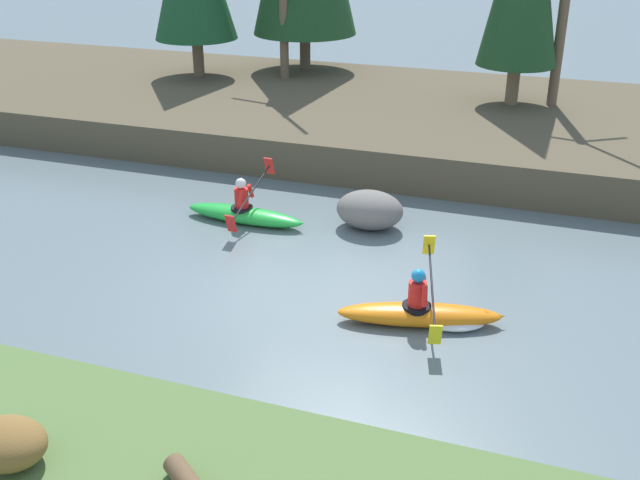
# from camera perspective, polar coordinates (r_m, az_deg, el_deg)

# --- Properties ---
(ground_plane) EXTENTS (90.00, 90.00, 0.00)m
(ground_plane) POSITION_cam_1_polar(r_m,az_deg,el_deg) (13.62, -1.45, -3.54)
(ground_plane) COLOR slate
(riverbank_far) EXTENTS (44.00, 9.38, 0.99)m
(riverbank_far) POSITION_cam_1_polar(r_m,az_deg,el_deg) (22.16, 7.47, 9.03)
(riverbank_far) COLOR brown
(riverbank_far) RESTS_ON ground
(shrub_clump_second) EXTENTS (0.94, 0.78, 0.51)m
(shrub_clump_second) POSITION_cam_1_polar(r_m,az_deg,el_deg) (9.27, -22.78, -14.12)
(shrub_clump_second) COLOR brown
(shrub_clump_second) RESTS_ON riverbank_near
(kayaker_lead) EXTENTS (2.77, 2.04, 1.20)m
(kayaker_lead) POSITION_cam_1_polar(r_m,az_deg,el_deg) (12.52, 8.10, -5.54)
(kayaker_lead) COLOR orange
(kayaker_lead) RESTS_ON ground
(kayaker_middle) EXTENTS (2.78, 2.07, 1.20)m
(kayaker_middle) POSITION_cam_1_polar(r_m,az_deg,el_deg) (16.23, -5.72, 2.07)
(kayaker_middle) COLOR green
(kayaker_middle) RESTS_ON ground
(boulder_midstream) EXTENTS (1.43, 1.12, 0.81)m
(boulder_midstream) POSITION_cam_1_polar(r_m,az_deg,el_deg) (15.86, 3.81, 2.31)
(boulder_midstream) COLOR slate
(boulder_midstream) RESTS_ON ground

